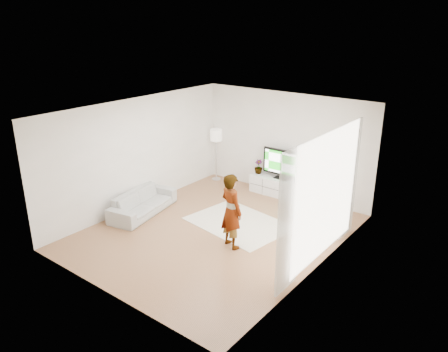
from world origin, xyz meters
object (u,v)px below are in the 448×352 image
Objects in this scene: rug at (239,223)px; floor_lamp at (216,137)px; sofa at (143,202)px; media_console at (281,187)px; television at (282,163)px; player at (231,211)px.

floor_lamp is (-2.30, 2.02, 1.30)m from rug.
floor_lamp is at bearing -10.41° from sofa.
sofa is 3.18m from floor_lamp.
media_console is 0.76× the size of rug.
media_console is 1.50× the size of television.
television is 2.24m from floor_lamp.
rug is 1.17× the size of sofa.
floor_lamp reaches higher than rug.
rug is 3.32m from floor_lamp.
floor_lamp is (-0.07, 3.01, 1.02)m from sofa.
television reaches higher than rug.
player is at bearing -62.19° from rug.
television is at bearing 2.40° from floor_lamp.
sofa is 1.26× the size of floor_lamp.
television is at bearing 90.00° from media_console.
player reaches higher than television.
media_console is at bearing 1.69° from floor_lamp.
player is (0.62, -3.11, -0.10)m from television.
player reaches higher than media_console.
television is 3.17m from player.
television is at bearing -61.21° from player.
sofa is (-2.23, -0.99, 0.28)m from rug.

